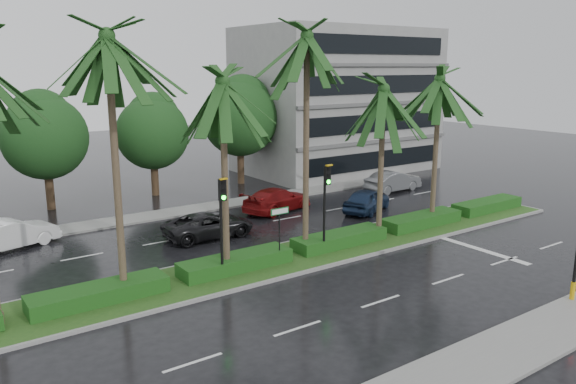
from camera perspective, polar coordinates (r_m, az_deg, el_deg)
ground at (r=25.98m, az=1.60°, el=-7.41°), size 120.00×120.00×0.00m
near_sidewalk at (r=19.49m, az=20.56°, el=-15.24°), size 40.00×2.40×0.12m
far_sidewalk at (r=35.86m, az=-9.97°, el=-1.81°), size 40.00×2.00×0.12m
median at (r=26.71m, az=0.31°, el=-6.65°), size 36.00×4.00×0.15m
hedge at (r=26.59m, az=0.31°, el=-5.89°), size 35.20×1.40×0.60m
lane_markings at (r=27.50m, az=7.24°, el=-6.34°), size 34.00×13.06×0.01m
palm_row at (r=24.51m, az=-2.13°, el=11.24°), size 26.30×4.20×10.90m
signal_median_left at (r=23.25m, az=-6.72°, el=-2.17°), size 0.34×0.42×4.36m
signal_median_right at (r=26.23m, az=3.88°, el=-0.39°), size 0.34×0.42×4.36m
street_sign at (r=25.14m, az=-0.85°, el=-3.00°), size 0.95×0.09×2.60m
bg_trees at (r=40.63m, az=-11.80°, el=6.73°), size 32.91×5.77×8.33m
building at (r=49.16m, az=4.99°, el=9.24°), size 16.00×10.00×12.00m
car_white at (r=31.21m, az=-26.30°, el=-3.85°), size 2.78×4.78×1.49m
car_darkgrey at (r=30.09m, az=-8.04°, el=-3.35°), size 2.34×4.91×1.35m
car_red at (r=35.13m, az=-1.10°, el=-0.78°), size 3.37×5.46×1.48m
car_blue at (r=35.35m, az=8.01°, el=-0.82°), size 3.40×4.66×1.47m
car_grey at (r=41.40m, az=10.63°, el=1.08°), size 1.73×4.56×1.49m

